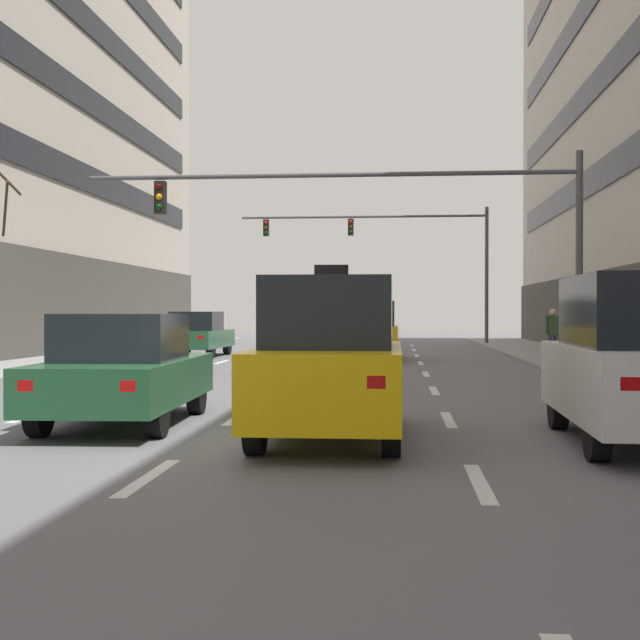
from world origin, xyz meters
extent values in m
plane|color=slate|center=(0.00, 0.00, 0.00)|extent=(120.00, 120.00, 0.00)
cube|color=silver|center=(-3.33, 2.00, 0.00)|extent=(0.16, 2.00, 0.01)
cube|color=silver|center=(-3.33, 7.00, 0.00)|extent=(0.16, 2.00, 0.01)
cube|color=silver|center=(-3.33, 12.00, 0.00)|extent=(0.16, 2.00, 0.01)
cube|color=silver|center=(-3.33, 17.00, 0.00)|extent=(0.16, 2.00, 0.01)
cube|color=silver|center=(-3.33, 22.00, 0.00)|extent=(0.16, 2.00, 0.01)
cube|color=silver|center=(-3.33, 27.00, 0.00)|extent=(0.16, 2.00, 0.01)
cube|color=silver|center=(-3.33, 32.00, 0.00)|extent=(0.16, 2.00, 0.01)
cube|color=silver|center=(0.00, -3.00, 0.00)|extent=(0.16, 2.00, 0.01)
cube|color=silver|center=(0.00, 2.00, 0.00)|extent=(0.16, 2.00, 0.01)
cube|color=silver|center=(0.00, 7.00, 0.00)|extent=(0.16, 2.00, 0.01)
cube|color=silver|center=(0.00, 12.00, 0.00)|extent=(0.16, 2.00, 0.01)
cube|color=silver|center=(0.00, 17.00, 0.00)|extent=(0.16, 2.00, 0.01)
cube|color=silver|center=(0.00, 22.00, 0.00)|extent=(0.16, 2.00, 0.01)
cube|color=silver|center=(0.00, 27.00, 0.00)|extent=(0.16, 2.00, 0.01)
cube|color=silver|center=(0.00, 32.00, 0.00)|extent=(0.16, 2.00, 0.01)
cube|color=silver|center=(3.33, -3.00, 0.00)|extent=(0.16, 2.00, 0.01)
cube|color=silver|center=(3.33, 2.00, 0.00)|extent=(0.16, 2.00, 0.01)
cube|color=silver|center=(3.33, 7.00, 0.00)|extent=(0.16, 2.00, 0.01)
cube|color=silver|center=(3.33, 12.00, 0.00)|extent=(0.16, 2.00, 0.01)
cube|color=silver|center=(3.33, 17.00, 0.00)|extent=(0.16, 2.00, 0.01)
cube|color=silver|center=(3.33, 22.00, 0.00)|extent=(0.16, 2.00, 0.01)
cube|color=silver|center=(3.33, 27.00, 0.00)|extent=(0.16, 2.00, 0.01)
cube|color=silver|center=(3.33, 32.00, 0.00)|extent=(0.16, 2.00, 0.01)
cylinder|color=black|center=(-2.37, 2.34, 0.33)|extent=(0.24, 0.67, 0.66)
cylinder|color=black|center=(-0.77, 2.40, 0.33)|extent=(0.24, 0.67, 0.66)
cylinder|color=black|center=(-2.28, -0.37, 0.33)|extent=(0.24, 0.67, 0.66)
cylinder|color=black|center=(-0.67, -0.31, 0.33)|extent=(0.24, 0.67, 0.66)
cube|color=#1E512D|center=(-1.52, 1.01, 0.65)|extent=(2.01, 4.49, 0.64)
cube|color=black|center=(-1.51, 0.81, 1.32)|extent=(1.68, 1.97, 0.68)
cube|color=white|center=(-2.25, 3.16, 0.77)|extent=(0.20, 0.09, 0.14)
cube|color=red|center=(-2.09, -1.18, 0.77)|extent=(0.20, 0.09, 0.14)
cube|color=white|center=(-0.95, 3.21, 0.77)|extent=(0.20, 0.09, 0.14)
cube|color=red|center=(-0.80, -1.13, 0.77)|extent=(0.20, 0.09, 0.14)
cylinder|color=black|center=(0.86, 1.15, 0.33)|extent=(0.22, 0.66, 0.66)
cylinder|color=black|center=(2.46, 1.15, 0.33)|extent=(0.22, 0.66, 0.66)
cylinder|color=black|center=(0.86, -1.55, 0.33)|extent=(0.22, 0.66, 0.66)
cylinder|color=black|center=(2.46, -1.55, 0.33)|extent=(0.22, 0.66, 0.66)
cube|color=yellow|center=(1.66, -0.20, 0.78)|extent=(1.84, 4.39, 0.90)
cube|color=black|center=(1.66, -0.20, 1.68)|extent=(1.60, 2.60, 0.90)
cube|color=white|center=(1.02, 1.96, 0.94)|extent=(0.20, 0.08, 0.14)
cube|color=red|center=(1.02, -2.36, 0.94)|extent=(0.20, 0.08, 0.14)
cube|color=white|center=(2.30, 1.96, 0.94)|extent=(0.20, 0.08, 0.14)
cube|color=red|center=(2.30, -2.36, 0.94)|extent=(0.20, 0.08, 0.14)
cube|color=black|center=(1.66, -0.20, 2.22)|extent=(0.44, 0.20, 0.18)
cylinder|color=black|center=(-5.77, 22.01, 0.34)|extent=(0.24, 0.69, 0.68)
cylinder|color=black|center=(-4.12, 21.98, 0.34)|extent=(0.24, 0.69, 0.68)
cylinder|color=black|center=(-5.82, 19.23, 0.34)|extent=(0.24, 0.69, 0.68)
cylinder|color=black|center=(-4.17, 19.20, 0.34)|extent=(0.24, 0.69, 0.68)
cube|color=#1E512D|center=(-4.97, 20.60, 0.67)|extent=(1.99, 4.58, 0.66)
cube|color=black|center=(-4.97, 20.40, 1.35)|extent=(1.69, 1.99, 0.70)
cube|color=white|center=(-5.59, 22.85, 0.79)|extent=(0.21, 0.09, 0.14)
cube|color=red|center=(-5.68, 18.39, 0.79)|extent=(0.21, 0.09, 0.14)
cube|color=white|center=(-4.26, 22.82, 0.79)|extent=(0.21, 0.09, 0.14)
cube|color=red|center=(-4.35, 18.36, 0.79)|extent=(0.21, 0.09, 0.14)
cylinder|color=black|center=(0.93, 20.23, 0.32)|extent=(0.22, 0.64, 0.64)
cylinder|color=black|center=(2.49, 20.21, 0.32)|extent=(0.22, 0.64, 0.64)
cylinder|color=black|center=(0.91, 17.60, 0.32)|extent=(0.22, 0.64, 0.64)
cylinder|color=black|center=(2.46, 17.59, 0.32)|extent=(0.22, 0.64, 0.64)
cube|color=yellow|center=(1.70, 18.91, 0.76)|extent=(1.83, 4.29, 0.87)
cube|color=black|center=(1.70, 18.91, 1.63)|extent=(1.58, 2.54, 0.87)
cube|color=white|center=(1.09, 21.01, 0.91)|extent=(0.19, 0.08, 0.14)
cube|color=red|center=(1.05, 16.82, 0.91)|extent=(0.19, 0.08, 0.14)
cube|color=white|center=(2.34, 21.00, 0.91)|extent=(0.19, 0.08, 0.14)
cube|color=red|center=(2.30, 16.81, 0.91)|extent=(0.19, 0.08, 0.14)
cube|color=black|center=(1.70, 18.91, 2.16)|extent=(0.43, 0.20, 0.17)
cylinder|color=black|center=(4.84, 1.07, 0.33)|extent=(0.24, 0.67, 0.67)
cylinder|color=black|center=(4.77, -1.66, 0.33)|extent=(0.24, 0.67, 0.67)
cube|color=white|center=(5.02, 1.89, 0.95)|extent=(0.20, 0.09, 0.14)
cube|color=red|center=(4.90, -2.48, 0.95)|extent=(0.20, 0.09, 0.14)
cylinder|color=#4C4C51|center=(7.06, 10.34, 2.92)|extent=(0.18, 0.18, 5.56)
cylinder|color=#4C4C51|center=(0.81, 10.34, 5.18)|extent=(12.51, 0.12, 0.12)
cube|color=black|center=(-3.57, 10.34, 4.66)|extent=(0.28, 0.24, 0.84)
sphere|color=#4B0704|center=(-3.57, 10.20, 4.92)|extent=(0.17, 0.17, 0.17)
sphere|color=orange|center=(-3.57, 10.20, 4.66)|extent=(0.17, 0.17, 0.17)
sphere|color=#073E10|center=(-3.57, 10.20, 4.40)|extent=(0.17, 0.17, 0.17)
cylinder|color=#4C4C51|center=(7.06, 32.13, 3.55)|extent=(0.18, 0.18, 6.81)
cylinder|color=#4C4C51|center=(0.87, 32.13, 6.52)|extent=(12.40, 0.12, 0.12)
cube|color=black|center=(0.25, 32.13, 6.00)|extent=(0.28, 0.24, 0.84)
sphere|color=red|center=(0.25, 31.99, 6.26)|extent=(0.17, 0.17, 0.17)
sphere|color=#523505|center=(0.25, 31.99, 6.00)|extent=(0.17, 0.17, 0.17)
sphere|color=#073E10|center=(0.25, 31.99, 5.74)|extent=(0.17, 0.17, 0.17)
cube|color=black|center=(-4.09, 32.13, 6.00)|extent=(0.28, 0.24, 0.84)
sphere|color=red|center=(-4.09, 31.99, 6.26)|extent=(0.17, 0.17, 0.17)
sphere|color=#523505|center=(-4.09, 31.99, 6.00)|extent=(0.17, 0.17, 0.17)
sphere|color=#073E10|center=(-4.09, 31.99, 5.74)|extent=(0.17, 0.17, 0.17)
cylinder|color=#42301E|center=(-7.49, 9.79, 4.33)|extent=(0.68, 1.10, 1.31)
cylinder|color=black|center=(9.11, 17.52, 0.53)|extent=(0.13, 0.13, 0.79)
cylinder|color=black|center=(9.17, 17.37, 0.53)|extent=(0.13, 0.13, 0.79)
cube|color=#3F5938|center=(9.14, 17.45, 1.21)|extent=(0.31, 0.39, 0.56)
sphere|color=#9E704C|center=(9.14, 17.45, 1.59)|extent=(0.20, 0.20, 0.20)
cylinder|color=#3F5938|center=(9.06, 17.65, 1.24)|extent=(0.09, 0.09, 0.50)
cylinder|color=#3F5938|center=(9.22, 17.24, 1.24)|extent=(0.09, 0.09, 0.50)
cylinder|color=#383D59|center=(7.36, 15.13, 0.56)|extent=(0.13, 0.13, 0.84)
cylinder|color=#383D59|center=(7.20, 15.07, 0.56)|extent=(0.13, 0.13, 0.84)
cube|color=#3F5938|center=(7.28, 15.10, 1.28)|extent=(0.39, 0.30, 0.59)
sphere|color=#D8AD84|center=(7.28, 15.10, 1.68)|extent=(0.22, 0.22, 0.22)
cylinder|color=#3F5938|center=(7.48, 15.18, 1.31)|extent=(0.09, 0.09, 0.53)
cylinder|color=#3F5938|center=(7.07, 15.02, 1.31)|extent=(0.09, 0.09, 0.53)
camera|label=1|loc=(2.50, -11.57, 1.68)|focal=48.39mm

